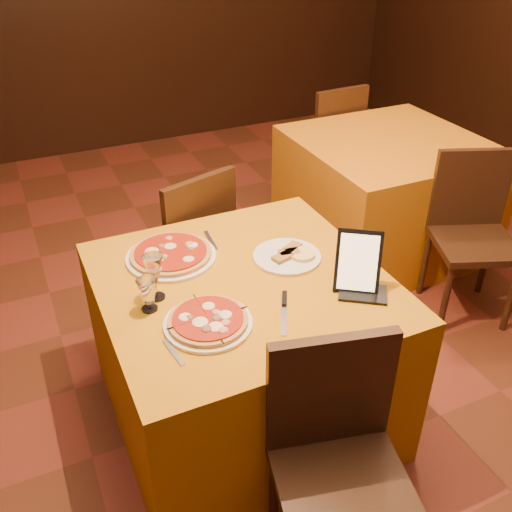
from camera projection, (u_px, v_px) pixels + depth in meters
name	position (u px, v px, depth m)	size (l,w,h in m)	color
floor	(252.00, 403.00, 2.70)	(6.00, 7.00, 0.01)	#5E2D19
main_table	(243.00, 351.00, 2.45)	(1.10, 1.10, 0.75)	#BE7B0C
side_table	(384.00, 195.00, 3.72)	(1.10, 1.10, 0.75)	#C7720C
chair_main_near	(344.00, 487.00, 1.80)	(0.38, 0.38, 0.91)	black
chair_main_far	(182.00, 245.00, 3.03)	(0.44, 0.44, 0.91)	#311E0F
chair_side_near	(475.00, 243.00, 3.05)	(0.42, 0.42, 0.91)	black
chair_side_far	(324.00, 143.00, 4.28)	(0.38, 0.38, 0.91)	#312110
pizza_near	(208.00, 322.00, 2.00)	(0.32, 0.32, 0.03)	white
pizza_far	(171.00, 255.00, 2.37)	(0.38, 0.38, 0.03)	white
cutlet_dish	(287.00, 255.00, 2.37)	(0.28, 0.28, 0.03)	white
wine_glass	(155.00, 277.00, 2.10)	(0.07, 0.07, 0.19)	#EBC586
water_glass	(148.00, 295.00, 2.05)	(0.07, 0.07, 0.13)	silver
tablet	(358.00, 261.00, 2.14)	(0.17, 0.01, 0.24)	black
knife	(284.00, 314.00, 2.06)	(0.24, 0.02, 0.01)	#B0AFB6
fork_near	(174.00, 352.00, 1.89)	(0.14, 0.02, 0.01)	#BBBBC2
fork_far	(211.00, 240.00, 2.50)	(0.17, 0.02, 0.01)	#A9A8AF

